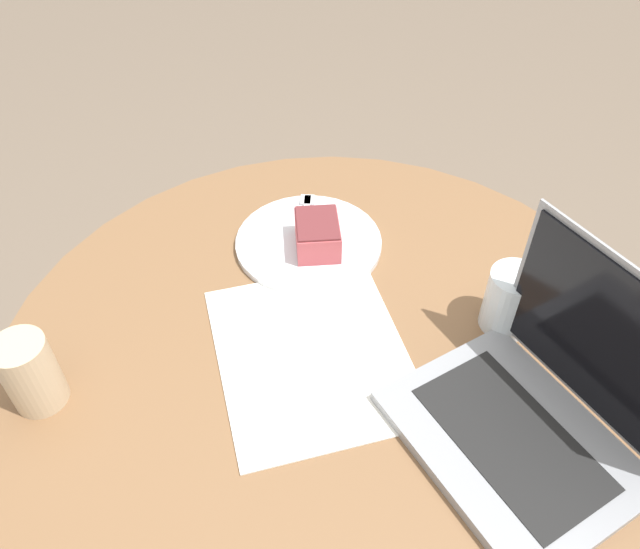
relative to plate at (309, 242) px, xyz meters
The scene contains 9 objects.
ground_plane 0.76m from the plate, 11.75° to the right, with size 12.00×12.00×0.00m, color #6B5B4C.
dining_table 0.29m from the plate, 11.75° to the right, with size 1.01×1.01×0.71m.
paper_document 0.24m from the plate, 19.55° to the right, with size 0.36×0.31×0.00m.
plate is the anchor object (origin of this frame).
cake_slice 0.04m from the plate, 20.65° to the left, with size 0.11×0.10×0.06m.
fork 0.06m from the plate, 164.84° to the left, with size 0.16×0.09×0.00m.
coffee_glass 0.49m from the plate, 70.51° to the right, with size 0.07×0.07×0.11m.
water_glass 0.36m from the plate, 37.59° to the left, with size 0.08×0.08×0.10m.
laptop 0.48m from the plate, 16.79° to the left, with size 0.34×0.29×0.26m.
Camera 1 is at (0.54, -0.24, 1.45)m, focal length 35.00 mm.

